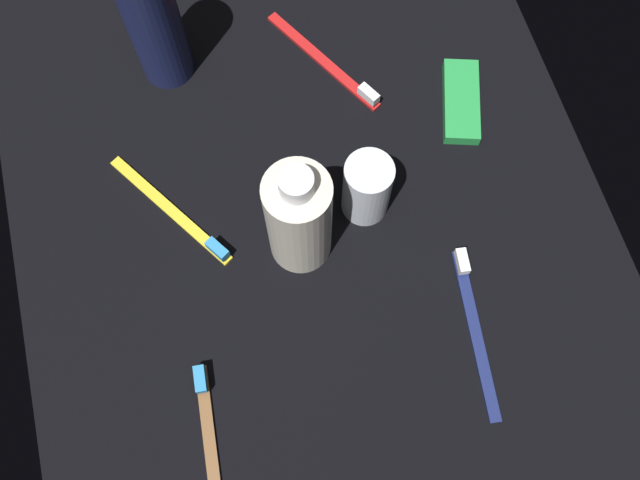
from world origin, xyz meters
TOP-DOWN VIEW (x-y plane):
  - ground_plane at (0.00, 0.00)cm, footprint 84.00×64.00cm
  - lotion_bottle at (-26.83, -11.19)cm, footprint 5.96×5.96cm
  - bodywash_bottle at (-1.09, -1.84)cm, footprint 6.52×6.52cm
  - deodorant_stick at (-3.74, 6.10)cm, footprint 5.11×5.11cm
  - toothbrush_navy at (12.04, 13.15)cm, footprint 18.01×3.35cm
  - toothbrush_red at (-21.76, 7.13)cm, footprint 16.32×9.79cm
  - toothbrush_yellow at (-7.76, -14.03)cm, footprint 15.77×10.77cm
  - toothbrush_brown at (16.80, -15.71)cm, footprint 18.03×2.81cm
  - snack_bar_green at (-12.87, 20.43)cm, footprint 11.13×7.03cm

SIDE VIEW (x-z plane):
  - ground_plane at x=0.00cm, z-range -1.20..0.00cm
  - toothbrush_navy at x=12.04cm, z-range -0.44..1.66cm
  - toothbrush_red at x=-21.76cm, z-range -0.44..1.66cm
  - toothbrush_yellow at x=-7.76cm, z-range -0.44..1.66cm
  - toothbrush_brown at x=16.80cm, z-range -0.44..1.66cm
  - snack_bar_green at x=-12.87cm, z-range 0.00..1.50cm
  - deodorant_stick at x=-3.74cm, z-range 0.00..8.80cm
  - bodywash_bottle at x=-1.09cm, z-range -0.81..16.05cm
  - lotion_bottle at x=-26.83cm, z-range -1.18..18.24cm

